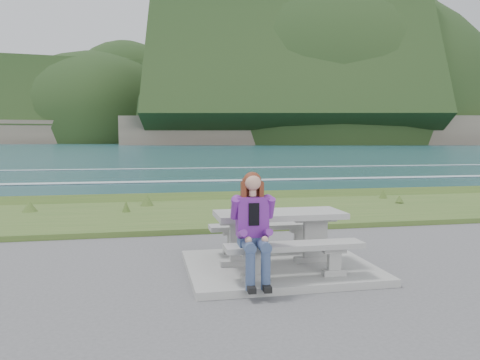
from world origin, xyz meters
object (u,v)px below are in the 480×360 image
Objects in this scene: picnic_table at (279,223)px; bench_landward at (294,251)px; seated_woman at (254,243)px; bench_seaward at (267,230)px.

bench_landward is at bearing -90.00° from picnic_table.
seated_woman is (-0.56, -0.13, 0.16)m from bench_landward.
seated_woman is at bearing -109.97° from bench_seaward.
seated_woman reaches higher than picnic_table.
picnic_table is at bearing 90.00° from bench_landward.
bench_landward is at bearing -90.00° from bench_seaward.
bench_seaward is (0.00, 0.70, -0.23)m from picnic_table.
bench_landward and bench_seaward have the same top height.
seated_woman is at bearing -123.81° from picnic_table.
bench_seaward is 1.64m from seated_woman.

